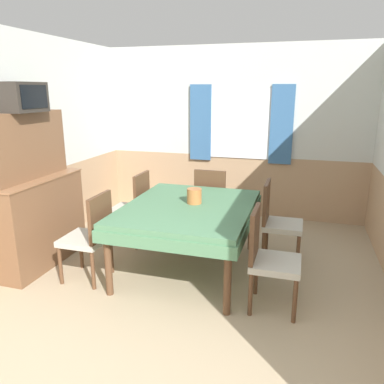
% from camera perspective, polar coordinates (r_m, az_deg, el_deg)
% --- Properties ---
extents(wall_back, '(4.43, 0.10, 2.60)m').
position_cam_1_polar(wall_back, '(5.88, 6.32, 8.97)').
color(wall_back, silver).
rests_on(wall_back, ground_plane).
extents(wall_left, '(0.05, 4.71, 2.60)m').
position_cam_1_polar(wall_left, '(4.78, -24.22, 6.13)').
color(wall_left, silver).
rests_on(wall_left, ground_plane).
extents(dining_table, '(1.36, 1.67, 0.75)m').
position_cam_1_polar(dining_table, '(4.06, -0.51, -3.38)').
color(dining_table, '#4C7A56').
rests_on(dining_table, ground_plane).
extents(chair_right_near, '(0.44, 0.44, 0.94)m').
position_cam_1_polar(chair_right_near, '(3.49, 11.51, -9.50)').
color(chair_right_near, brown).
rests_on(chair_right_near, ground_plane).
extents(chair_left_near, '(0.44, 0.44, 0.94)m').
position_cam_1_polar(chair_left_near, '(4.04, -15.20, -6.21)').
color(chair_left_near, brown).
rests_on(chair_left_near, ground_plane).
extents(chair_left_far, '(0.44, 0.44, 0.94)m').
position_cam_1_polar(chair_left_far, '(4.88, -8.96, -2.08)').
color(chair_left_far, brown).
rests_on(chair_left_far, ground_plane).
extents(chair_head_window, '(0.44, 0.44, 0.94)m').
position_cam_1_polar(chair_head_window, '(5.08, 3.04, -1.19)').
color(chair_head_window, brown).
rests_on(chair_head_window, ground_plane).
extents(chair_right_far, '(0.44, 0.44, 0.94)m').
position_cam_1_polar(chair_right_far, '(4.43, 12.80, -4.08)').
color(chair_right_far, brown).
rests_on(chair_right_far, ground_plane).
extents(sideboard, '(0.46, 1.21, 1.73)m').
position_cam_1_polar(sideboard, '(4.56, -22.89, -1.43)').
color(sideboard, brown).
rests_on(sideboard, ground_plane).
extents(tv, '(0.29, 0.47, 0.30)m').
position_cam_1_polar(tv, '(4.32, -24.36, 13.03)').
color(tv, '#2D2823').
rests_on(tv, sideboard).
extents(vase, '(0.16, 0.16, 0.16)m').
position_cam_1_polar(vase, '(4.07, 0.35, -0.61)').
color(vase, '#B26B38').
rests_on(vase, dining_table).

